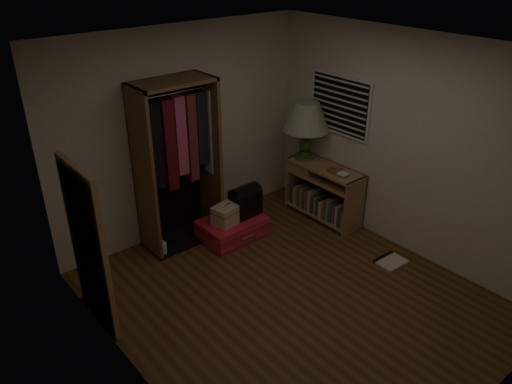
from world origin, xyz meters
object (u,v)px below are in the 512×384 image
at_px(black_bag, 245,200).
at_px(table_lamp, 307,118).
at_px(console_bookshelf, 321,190).
at_px(open_wardrobe, 179,150).
at_px(train_case, 227,214).
at_px(pink_suitcase, 233,228).
at_px(floor_mirror, 89,248).
at_px(white_jug, 162,249).

xyz_separation_m(black_bag, table_lamp, (1.06, 0.01, 0.86)).
relative_size(console_bookshelf, table_lamp, 1.36).
height_order(open_wardrobe, train_case, open_wardrobe).
bearing_deg(train_case, pink_suitcase, 0.06).
distance_m(console_bookshelf, black_bag, 1.11).
distance_m(open_wardrobe, floor_mirror, 1.72).
bearing_deg(table_lamp, pink_suitcase, -179.47).
distance_m(pink_suitcase, table_lamp, 1.75).
xyz_separation_m(console_bookshelf, open_wardrobe, (-1.74, 0.72, 0.81)).
bearing_deg(pink_suitcase, open_wardrobe, 140.12).
height_order(pink_suitcase, white_jug, pink_suitcase).
bearing_deg(open_wardrobe, train_case, -47.16).
height_order(floor_mirror, white_jug, floor_mirror).
bearing_deg(console_bookshelf, white_jug, 165.72).
relative_size(pink_suitcase, train_case, 2.07).
distance_m(console_bookshelf, white_jug, 2.26).
bearing_deg(floor_mirror, white_jug, 29.38).
distance_m(open_wardrobe, table_lamp, 1.79).
xyz_separation_m(pink_suitcase, black_bag, (0.21, -0.00, 0.34)).
bearing_deg(floor_mirror, open_wardrobe, 27.15).
bearing_deg(black_bag, table_lamp, -1.31).
xyz_separation_m(black_bag, white_jug, (-1.12, 0.22, -0.38)).
bearing_deg(table_lamp, train_case, -178.71).
distance_m(pink_suitcase, white_jug, 0.93).
bearing_deg(floor_mirror, console_bookshelf, 0.83).
bearing_deg(white_jug, open_wardrobe, 21.22).
height_order(open_wardrobe, floor_mirror, open_wardrobe).
bearing_deg(train_case, console_bookshelf, -24.17).
bearing_deg(train_case, table_lamp, -10.01).
bearing_deg(console_bookshelf, floor_mirror, -179.17).
height_order(pink_suitcase, black_bag, black_bag).
xyz_separation_m(open_wardrobe, pink_suitcase, (0.47, -0.39, -1.08)).
xyz_separation_m(floor_mirror, pink_suitcase, (1.97, 0.38, -0.72)).
relative_size(open_wardrobe, white_jug, 10.71).
bearing_deg(white_jug, pink_suitcase, -13.85).
distance_m(floor_mirror, white_jug, 1.44).
bearing_deg(table_lamp, black_bag, -179.24).
xyz_separation_m(floor_mirror, table_lamp, (3.24, 0.39, 0.47)).
bearing_deg(pink_suitcase, white_jug, 165.76).
bearing_deg(floor_mirror, table_lamp, 6.85).
xyz_separation_m(train_case, black_bag, (0.31, 0.02, 0.09)).
relative_size(open_wardrobe, black_bag, 4.96).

